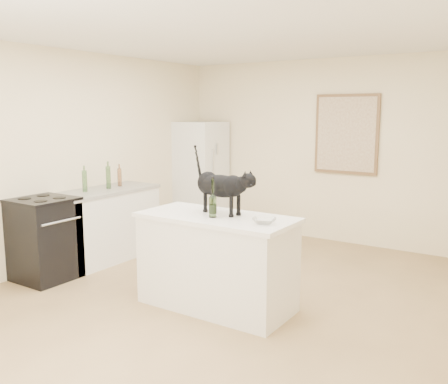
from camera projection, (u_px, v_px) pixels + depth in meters
The scene contains 17 objects.
floor at pixel (220, 297), 4.93m from camera, with size 5.50×5.50×0.00m, color tan.
ceiling at pixel (219, 31), 4.50m from camera, with size 5.50×5.50×0.00m, color white.
wall_back at pixel (326, 151), 6.98m from camera, with size 4.50×4.50×0.00m, color #FEF3C5.
wall_left at pixel (67, 158), 5.93m from camera, with size 5.50×5.50×0.00m, color #FEF3C5.
island_base at pixel (217, 263), 4.64m from camera, with size 1.44×0.67×0.86m, color white.
island_top at pixel (217, 217), 4.57m from camera, with size 1.50×0.70×0.04m, color white.
left_cabinets at pixel (105, 226), 6.16m from camera, with size 0.60×1.40×0.86m, color white.
left_countertop at pixel (104, 191), 6.09m from camera, with size 0.62×1.44×0.04m, color gray.
stove at pixel (45, 240), 5.42m from camera, with size 0.60×0.60×0.90m, color black.
fridge at pixel (200, 175), 7.78m from camera, with size 0.68×0.68×1.70m, color white.
artwork_frame at pixel (346, 134), 6.75m from camera, with size 0.90×0.03×1.10m, color brown.
artwork_canvas at pixel (346, 134), 6.74m from camera, with size 0.82×0.00×1.02m, color beige.
black_cat at pixel (221, 189), 4.61m from camera, with size 0.68×0.20×0.48m, color black, non-canonical shape.
wine_bottle at pixel (213, 200), 4.45m from camera, with size 0.07×0.07×0.33m, color #345A24.
glass_bowl at pixel (264, 221), 4.21m from camera, with size 0.21×0.21×0.05m, color white.
fridge_paper at pixel (218, 149), 7.53m from camera, with size 0.00×0.13×0.17m, color beige.
counter_bottle_cluster at pixel (104, 179), 6.10m from camera, with size 0.12×0.62×0.28m.
Camera 1 is at (2.61, -3.89, 1.87)m, focal length 39.01 mm.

